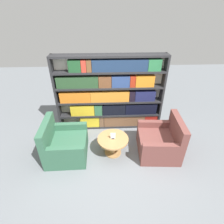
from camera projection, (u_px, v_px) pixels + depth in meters
name	position (u px, v px, depth m)	size (l,w,h in m)	color
ground_plane	(112.00, 162.00, 3.93)	(14.00, 14.00, 0.00)	slate
bookshelf	(111.00, 95.00, 4.58)	(2.79, 0.30, 2.03)	silver
armchair_left	(65.00, 145.00, 3.97)	(0.91, 0.96, 0.92)	#336047
armchair_right	(160.00, 142.00, 4.05)	(0.95, 1.00, 0.92)	brown
coffee_table	(113.00, 143.00, 4.01)	(0.71, 0.71, 0.44)	#AD7F4C
table_sign	(113.00, 136.00, 3.91)	(0.11, 0.06, 0.15)	black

